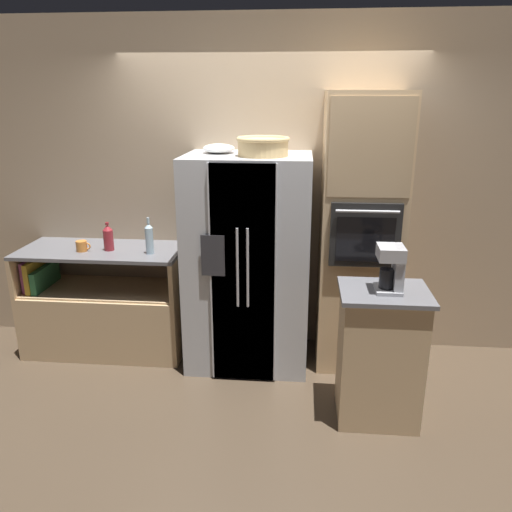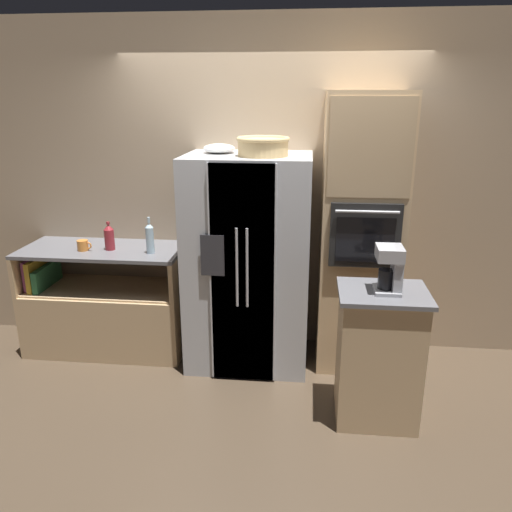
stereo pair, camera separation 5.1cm
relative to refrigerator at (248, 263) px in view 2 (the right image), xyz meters
The scene contains 12 objects.
ground_plane 0.88m from the refrigerator, 10.34° to the right, with size 20.00×20.00×0.00m, color #4C3D2D.
wall_back 0.69m from the refrigerator, 70.70° to the left, with size 12.00×0.06×2.80m.
counter_left 1.38m from the refrigerator, behind, with size 1.37×0.62×0.93m.
refrigerator is the anchor object (origin of this frame).
wall_oven 0.93m from the refrigerator, ahead, with size 0.63×0.66×2.21m.
island_counter 1.28m from the refrigerator, 36.68° to the right, with size 0.59×0.49×0.95m.
wicker_basket 0.96m from the refrigerator, 30.35° to the right, with size 0.40×0.40×0.14m.
fruit_bowl 0.94m from the refrigerator, 159.11° to the left, with size 0.25×0.25×0.07m.
bottle_tall 0.83m from the refrigerator, behind, with size 0.07×0.07×0.30m.
bottle_short 1.19m from the refrigerator, behind, with size 0.08×0.08×0.24m.
mug 1.40m from the refrigerator, behind, with size 0.12×0.09×0.09m.
coffee_maker 1.28m from the refrigerator, 36.32° to the right, with size 0.17×0.20×0.31m.
Camera 2 is at (0.33, -3.81, 2.17)m, focal length 35.00 mm.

